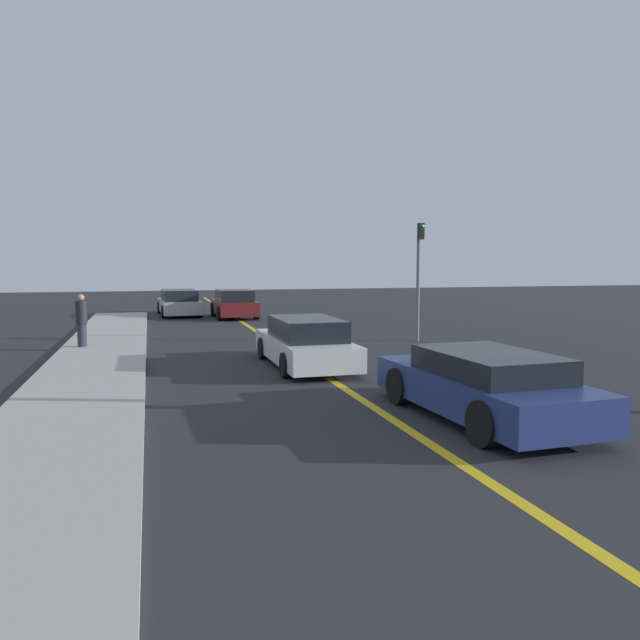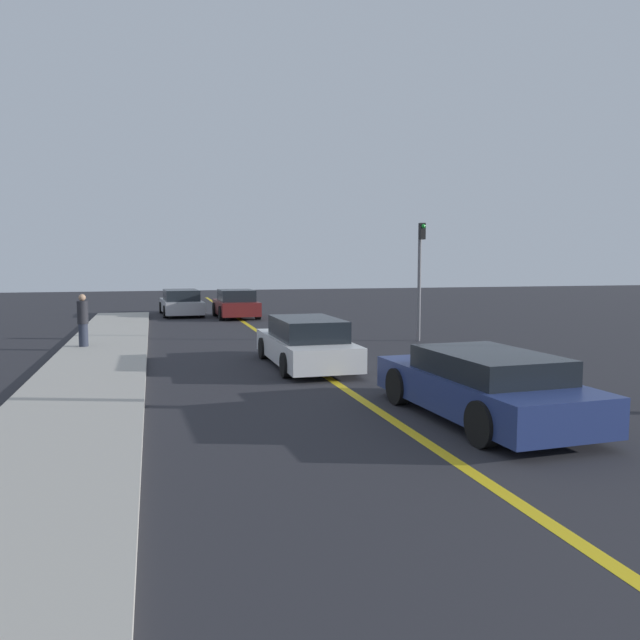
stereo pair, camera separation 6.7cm
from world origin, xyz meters
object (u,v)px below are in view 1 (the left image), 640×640
(car_near_right_lane, at_px, (483,385))
(traffic_light, at_px, (419,269))
(car_ahead_center, at_px, (305,343))
(pedestrian_mid_group, at_px, (82,320))
(car_far_distant, at_px, (234,304))
(car_parked_left_lot, at_px, (179,303))

(car_near_right_lane, distance_m, traffic_light, 10.89)
(car_ahead_center, xyz_separation_m, traffic_light, (5.01, 4.05, 1.86))
(car_ahead_center, height_order, pedestrian_mid_group, pedestrian_mid_group)
(car_near_right_lane, xyz_separation_m, traffic_light, (3.37, 10.18, 1.87))
(car_far_distant, bearing_deg, pedestrian_mid_group, -122.62)
(car_far_distant, height_order, car_parked_left_lot, car_far_distant)
(car_near_right_lane, distance_m, car_far_distant, 20.69)
(car_ahead_center, distance_m, car_far_distant, 14.51)
(traffic_light, bearing_deg, car_parked_left_lot, 120.38)
(car_ahead_center, distance_m, pedestrian_mid_group, 7.54)
(car_parked_left_lot, xyz_separation_m, pedestrian_mid_group, (-3.48, -12.07, 0.30))
(car_ahead_center, relative_size, car_far_distant, 1.24)
(car_near_right_lane, height_order, traffic_light, traffic_light)
(pedestrian_mid_group, xyz_separation_m, traffic_light, (10.92, -0.62, 1.54))
(pedestrian_mid_group, distance_m, traffic_light, 11.04)
(car_far_distant, xyz_separation_m, car_parked_left_lot, (-2.50, 2.24, -0.03))
(car_parked_left_lot, bearing_deg, pedestrian_mid_group, -108.91)
(car_near_right_lane, height_order, pedestrian_mid_group, pedestrian_mid_group)
(car_far_distant, height_order, traffic_light, traffic_light)
(pedestrian_mid_group, bearing_deg, car_ahead_center, -38.33)
(car_ahead_center, distance_m, car_parked_left_lot, 16.92)
(car_ahead_center, bearing_deg, car_far_distant, 89.35)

